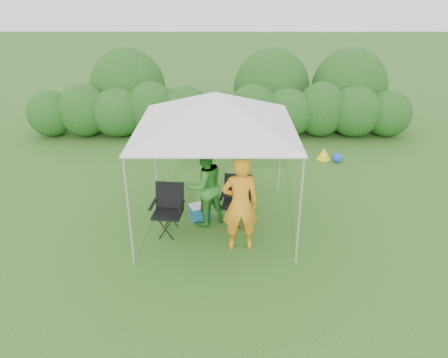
{
  "coord_description": "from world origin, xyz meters",
  "views": [
    {
      "loc": [
        0.19,
        -7.67,
        4.84
      ],
      "look_at": [
        0.17,
        0.4,
        1.05
      ],
      "focal_mm": 35.0,
      "sensor_mm": 36.0,
      "label": 1
    }
  ],
  "objects_px": {
    "man": "(240,204)",
    "cooler": "(200,212)",
    "woman": "(205,186)",
    "canopy": "(215,111)",
    "chair_right": "(237,197)",
    "chair_left": "(168,206)"
  },
  "relations": [
    {
      "from": "chair_left",
      "to": "chair_right",
      "type": "bearing_deg",
      "value": 22.28
    },
    {
      "from": "woman",
      "to": "cooler",
      "type": "xyz_separation_m",
      "value": [
        -0.13,
        0.14,
        -0.7
      ]
    },
    {
      "from": "canopy",
      "to": "woman",
      "type": "height_order",
      "value": "canopy"
    },
    {
      "from": "canopy",
      "to": "woman",
      "type": "bearing_deg",
      "value": -163.35
    },
    {
      "from": "cooler",
      "to": "woman",
      "type": "bearing_deg",
      "value": -71.43
    },
    {
      "from": "man",
      "to": "woman",
      "type": "xyz_separation_m",
      "value": [
        -0.71,
        0.93,
        -0.07
      ]
    },
    {
      "from": "woman",
      "to": "cooler",
      "type": "relative_size",
      "value": 3.48
    },
    {
      "from": "chair_left",
      "to": "cooler",
      "type": "xyz_separation_m",
      "value": [
        0.6,
        0.46,
        -0.41
      ]
    },
    {
      "from": "chair_left",
      "to": "man",
      "type": "relative_size",
      "value": 0.54
    },
    {
      "from": "woman",
      "to": "cooler",
      "type": "bearing_deg",
      "value": -80.57
    },
    {
      "from": "canopy",
      "to": "woman",
      "type": "distance_m",
      "value": 1.6
    },
    {
      "from": "canopy",
      "to": "cooler",
      "type": "xyz_separation_m",
      "value": [
        -0.36,
        0.07,
        -2.28
      ]
    },
    {
      "from": "chair_left",
      "to": "man",
      "type": "bearing_deg",
      "value": -16.55
    },
    {
      "from": "chair_left",
      "to": "woman",
      "type": "xyz_separation_m",
      "value": [
        0.73,
        0.32,
        0.3
      ]
    },
    {
      "from": "chair_left",
      "to": "cooler",
      "type": "relative_size",
      "value": 2.04
    },
    {
      "from": "man",
      "to": "cooler",
      "type": "xyz_separation_m",
      "value": [
        -0.83,
        1.07,
        -0.78
      ]
    },
    {
      "from": "chair_right",
      "to": "man",
      "type": "height_order",
      "value": "man"
    },
    {
      "from": "canopy",
      "to": "chair_left",
      "type": "distance_m",
      "value": 2.14
    },
    {
      "from": "man",
      "to": "chair_right",
      "type": "bearing_deg",
      "value": -91.2
    },
    {
      "from": "man",
      "to": "cooler",
      "type": "relative_size",
      "value": 3.77
    },
    {
      "from": "canopy",
      "to": "woman",
      "type": "xyz_separation_m",
      "value": [
        -0.23,
        -0.07,
        -1.58
      ]
    },
    {
      "from": "man",
      "to": "cooler",
      "type": "distance_m",
      "value": 1.56
    }
  ]
}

